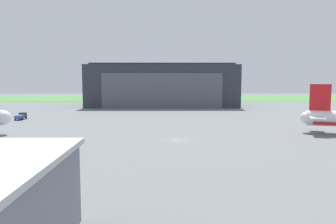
# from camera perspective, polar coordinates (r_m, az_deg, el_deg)

# --- Properties ---
(ground_plane) EXTENTS (440.00, 440.00, 0.00)m
(ground_plane) POSITION_cam_1_polar(r_m,az_deg,el_deg) (76.36, 1.64, -4.76)
(ground_plane) COLOR slate
(grass_field_strip) EXTENTS (440.00, 56.00, 0.08)m
(grass_field_strip) POSITION_cam_1_polar(r_m,az_deg,el_deg) (226.43, 0.08, 2.30)
(grass_field_strip) COLOR #48873B
(grass_field_strip) RESTS_ON ground_plane
(maintenance_hangar) EXTENTS (71.96, 34.91, 21.22)m
(maintenance_hangar) POSITION_cam_1_polar(r_m,az_deg,el_deg) (170.48, -0.98, 4.54)
(maintenance_hangar) COLOR #2D333D
(maintenance_hangar) RESTS_ON ground_plane
(baggage_tug) EXTENTS (2.64, 5.03, 2.25)m
(baggage_tug) POSITION_cam_1_polar(r_m,az_deg,el_deg) (123.17, -23.53, -0.67)
(baggage_tug) COLOR #2D2D33
(baggage_tug) RESTS_ON ground_plane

